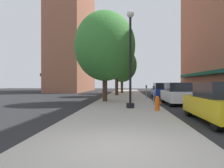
% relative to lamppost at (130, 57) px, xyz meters
% --- Properties ---
extents(ground_plane, '(90.00, 90.00, 0.00)m').
position_rel_lamppost_xyz_m(ground_plane, '(3.59, 10.24, -3.20)').
color(ground_plane, '#232326').
extents(sidewalk_slab, '(4.80, 50.00, 0.12)m').
position_rel_lamppost_xyz_m(sidewalk_slab, '(-0.41, 11.24, -3.14)').
color(sidewalk_slab, '#A8A399').
rests_on(sidewalk_slab, ground).
extents(building_far_background, '(6.80, 18.00, 21.99)m').
position_rel_lamppost_xyz_m(building_far_background, '(-11.42, 29.24, 7.77)').
color(building_far_background, '#9E6047').
rests_on(building_far_background, ground).
extents(lamppost, '(0.48, 0.48, 5.90)m').
position_rel_lamppost_xyz_m(lamppost, '(0.00, 0.00, 0.00)').
color(lamppost, black).
rests_on(lamppost, sidewalk_slab).
extents(fire_hydrant, '(0.33, 0.26, 0.79)m').
position_rel_lamppost_xyz_m(fire_hydrant, '(1.45, -1.13, -2.68)').
color(fire_hydrant, '#E05614').
rests_on(fire_hydrant, sidewalk_slab).
extents(parking_meter_near, '(0.14, 0.09, 1.31)m').
position_rel_lamppost_xyz_m(parking_meter_near, '(1.64, 7.65, -2.25)').
color(parking_meter_near, slate).
rests_on(parking_meter_near, sidewalk_slab).
extents(parking_meter_far, '(0.14, 0.09, 1.31)m').
position_rel_lamppost_xyz_m(parking_meter_far, '(1.64, 1.89, -2.25)').
color(parking_meter_far, slate).
rests_on(parking_meter_far, sidewalk_slab).
extents(tree_near, '(5.08, 5.08, 7.54)m').
position_rel_lamppost_xyz_m(tree_near, '(-2.07, 4.64, 1.53)').
color(tree_near, '#422D1E').
rests_on(tree_near, sidewalk_slab).
extents(tree_mid, '(4.22, 4.22, 7.47)m').
position_rel_lamppost_xyz_m(tree_mid, '(-1.57, 13.47, 1.95)').
color(tree_mid, '#422D1E').
rests_on(tree_mid, sidewalk_slab).
extents(tree_far, '(4.78, 4.78, 7.22)m').
position_rel_lamppost_xyz_m(tree_far, '(-1.12, 20.65, 1.37)').
color(tree_far, '#4C3823').
rests_on(tree_far, sidewalk_slab).
extents(car_yellow, '(1.80, 4.30, 1.66)m').
position_rel_lamppost_xyz_m(car_yellow, '(3.59, -3.80, -2.39)').
color(car_yellow, black).
rests_on(car_yellow, ground).
extents(car_white, '(1.80, 4.30, 1.66)m').
position_rel_lamppost_xyz_m(car_white, '(3.59, 3.48, -2.39)').
color(car_white, black).
rests_on(car_white, ground).
extents(car_blue, '(1.80, 4.30, 1.66)m').
position_rel_lamppost_xyz_m(car_blue, '(3.59, 10.87, -2.39)').
color(car_blue, black).
rests_on(car_blue, ground).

